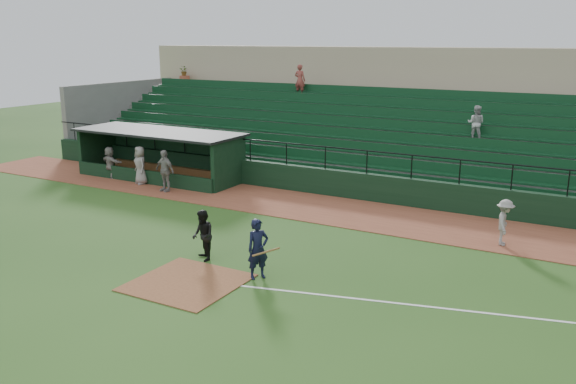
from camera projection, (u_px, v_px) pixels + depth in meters
The scene contains 12 objects.
ground at pixel (208, 272), 18.45m from camera, with size 90.00×90.00×0.00m, color #294F19.
warning_track at pixel (323, 209), 25.21m from camera, with size 40.00×4.00×0.03m, color brown.
home_plate_dirt at pixel (187, 282), 17.60m from camera, with size 3.00×3.00×0.03m, color brown.
foul_line at pixel (485, 313), 15.67m from camera, with size 18.00×0.09×0.01m, color white.
stadium_structure at pixel (395, 128), 31.79m from camera, with size 38.00×13.08×6.40m.
dugout at pixel (165, 151), 30.82m from camera, with size 8.90×3.20×2.42m.
batter_at_plate at pixel (258, 249), 17.75m from camera, with size 1.16×0.79×1.82m.
umpire at pixel (203, 236), 19.23m from camera, with size 0.80×0.62×1.65m, color black.
runner at pixel (505, 222), 20.58m from camera, with size 1.03×0.59×1.59m, color gray.
dugout_player_a at pixel (165, 171), 27.83m from camera, with size 1.13×0.47×1.94m, color gray.
dugout_player_b at pixel (140, 165), 29.21m from camera, with size 0.90×0.59×1.84m, color gray.
dugout_player_c at pixel (110, 162), 30.48m from camera, with size 1.49×0.47×1.61m, color #9A9490.
Camera 1 is at (10.60, -13.86, 6.92)m, focal length 37.74 mm.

